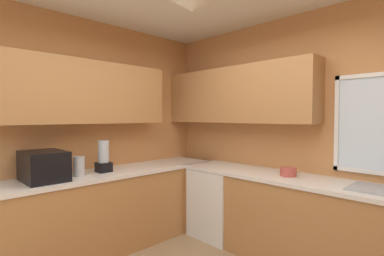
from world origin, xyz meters
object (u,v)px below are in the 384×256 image
(kettle, at_px, (79,166))
(bowl, at_px, (288,172))
(dishwasher, at_px, (219,202))
(microwave, at_px, (44,166))
(blender_appliance, at_px, (104,158))

(kettle, bearing_deg, bowl, 45.24)
(dishwasher, bearing_deg, kettle, -112.55)
(microwave, height_order, blender_appliance, blender_appliance)
(dishwasher, xyz_separation_m, microwave, (-0.66, -1.88, 0.62))
(microwave, distance_m, blender_appliance, 0.63)
(dishwasher, height_order, kettle, kettle)
(dishwasher, distance_m, blender_appliance, 1.55)
(microwave, relative_size, bowl, 2.86)
(dishwasher, relative_size, blender_appliance, 2.38)
(kettle, bearing_deg, dishwasher, 67.45)
(dishwasher, bearing_deg, microwave, -109.34)
(microwave, bearing_deg, kettle, 86.62)
(dishwasher, distance_m, bowl, 1.05)
(kettle, distance_m, bowl, 2.21)
(kettle, bearing_deg, blender_appliance, 93.93)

